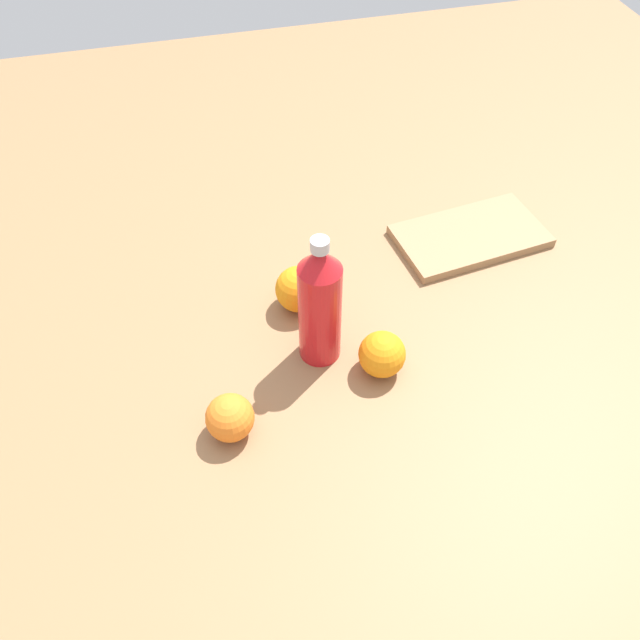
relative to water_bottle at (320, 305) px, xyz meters
The scene contains 6 objects.
ground_plane 0.13m from the water_bottle, behind, with size 2.40×2.40×0.00m, color olive.
water_bottle is the anchor object (origin of this frame).
orange_0 0.22m from the water_bottle, 34.91° to the left, with size 0.07×0.07×0.07m, color orange.
orange_1 0.13m from the water_bottle, 145.65° to the left, with size 0.08×0.08×0.08m, color orange.
orange_2 0.14m from the water_bottle, 84.90° to the right, with size 0.08×0.08×0.08m, color orange.
cutting_board 0.42m from the water_bottle, 150.50° to the right, with size 0.29×0.16×0.02m, color #99724C.
Camera 1 is at (0.21, 0.66, 0.85)m, focal length 36.21 mm.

